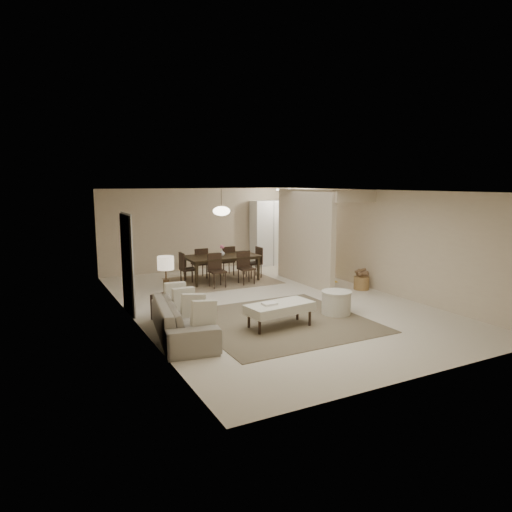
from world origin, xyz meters
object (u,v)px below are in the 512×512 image
side_table (167,307)px  wicker_basket (361,283)px  pantry_cabinet (270,233)px  dining_table (222,268)px  ottoman_bench (280,308)px  sofa (183,319)px  round_pouf (336,303)px

side_table → wicker_basket: bearing=2.6°
pantry_cabinet → side_table: 6.51m
pantry_cabinet → wicker_basket: 4.26m
pantry_cabinet → dining_table: 2.97m
ottoman_bench → sofa: bearing=163.8°
pantry_cabinet → ottoman_bench: bearing=-117.4°
ottoman_bench → side_table: side_table is taller
ottoman_bench → round_pouf: size_ratio=2.17×
sofa → wicker_basket: sofa is taller
sofa → side_table: bearing=6.5°
ottoman_bench → dining_table: (0.64, 4.21, -0.02)m
round_pouf → side_table: bearing=158.7°
wicker_basket → dining_table: (-2.74, 2.53, 0.19)m
wicker_basket → dining_table: bearing=137.3°
dining_table → round_pouf: bearing=-78.8°
sofa → ottoman_bench: sofa is taller
dining_table → sofa: bearing=-122.1°
pantry_cabinet → dining_table: pantry_cabinet is taller
side_table → round_pouf: side_table is taller
side_table → sofa: bearing=-92.5°
side_table → pantry_cabinet: bearing=42.7°
ottoman_bench → wicker_basket: size_ratio=3.51×
pantry_cabinet → round_pouf: pantry_cabinet is taller
round_pouf → dining_table: 4.09m
pantry_cabinet → side_table: bearing=-137.3°
dining_table → pantry_cabinet: bearing=33.9°
round_pouf → sofa: bearing=178.2°
wicker_basket → pantry_cabinet: bearing=94.9°
ottoman_bench → side_table: bearing=133.4°
ottoman_bench → wicker_basket: ottoman_bench is taller
round_pouf → wicker_basket: size_ratio=1.62×
ottoman_bench → side_table: 2.25m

